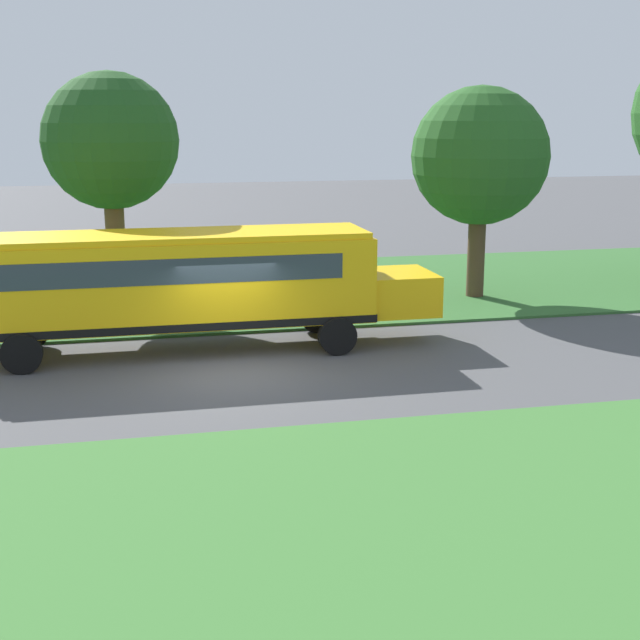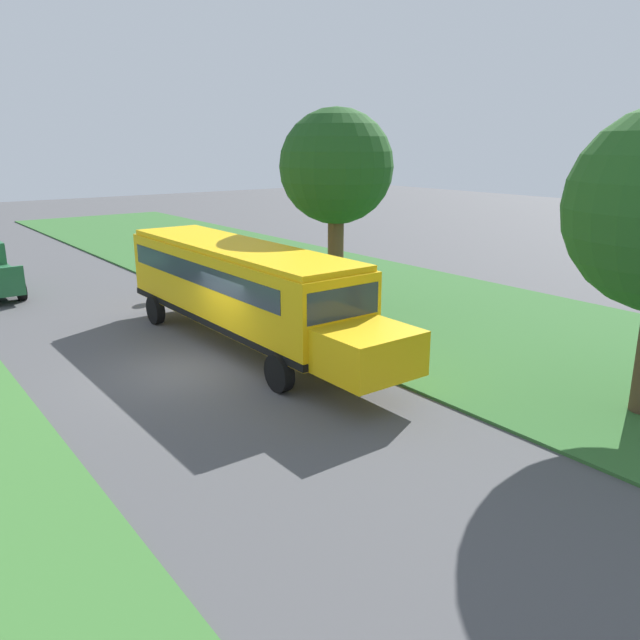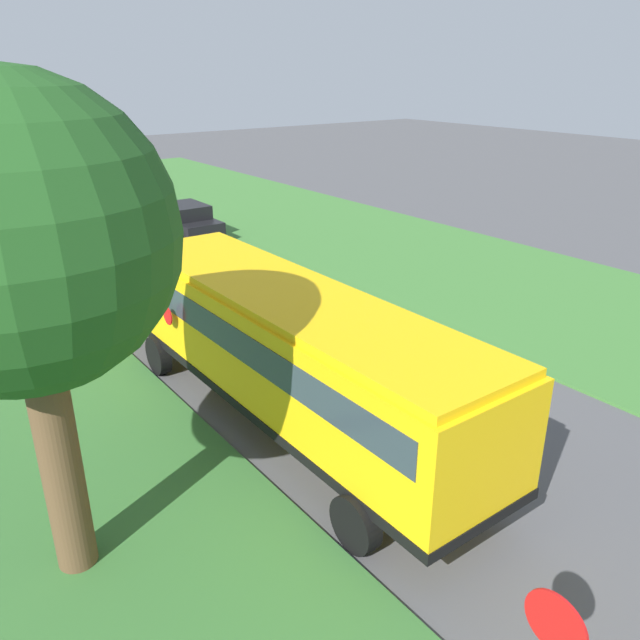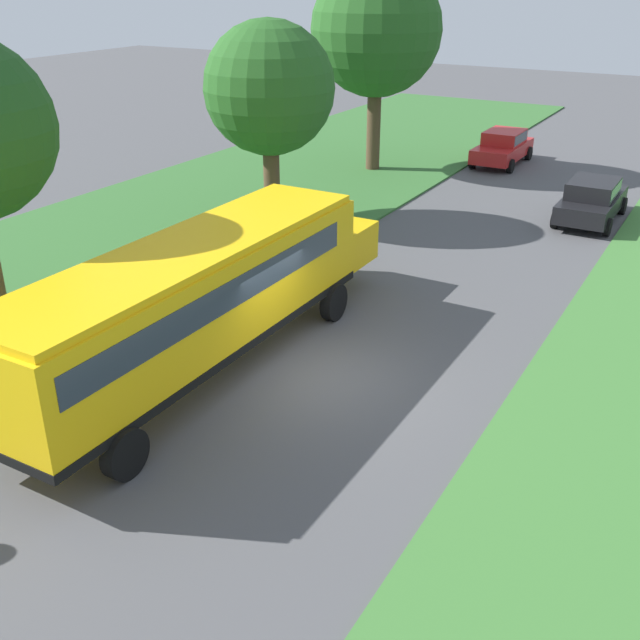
# 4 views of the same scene
# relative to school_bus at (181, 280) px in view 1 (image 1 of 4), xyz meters

# --- Properties ---
(ground_plane) EXTENTS (120.00, 120.00, 0.00)m
(ground_plane) POSITION_rel_school_bus_xyz_m (2.52, 1.05, -1.92)
(ground_plane) COLOR #4C4C4F
(grass_verge) EXTENTS (12.00, 80.00, 0.08)m
(grass_verge) POSITION_rel_school_bus_xyz_m (-7.48, 1.05, -1.88)
(grass_verge) COLOR #33662D
(grass_verge) RESTS_ON ground
(grass_far_side) EXTENTS (10.00, 80.00, 0.07)m
(grass_far_side) POSITION_rel_school_bus_xyz_m (11.52, 1.05, -1.89)
(grass_far_side) COLOR #3D7533
(grass_far_side) RESTS_ON ground
(school_bus) EXTENTS (2.85, 12.42, 3.16)m
(school_bus) POSITION_rel_school_bus_xyz_m (0.00, 0.00, 0.00)
(school_bus) COLOR yellow
(school_bus) RESTS_ON ground
(oak_tree_beside_bus) EXTENTS (4.13, 4.13, 7.42)m
(oak_tree_beside_bus) POSITION_rel_school_bus_xyz_m (-5.10, -1.70, 3.36)
(oak_tree_beside_bus) COLOR brown
(oak_tree_beside_bus) RESTS_ON ground
(oak_tree_roadside_mid) EXTENTS (4.55, 4.55, 7.06)m
(oak_tree_roadside_mid) POSITION_rel_school_bus_xyz_m (-4.72, 10.12, 2.76)
(oak_tree_roadside_mid) COLOR #4C3826
(oak_tree_roadside_mid) RESTS_ON ground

